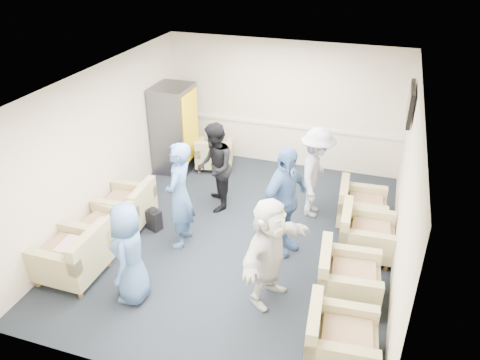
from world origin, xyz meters
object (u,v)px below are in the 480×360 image
(armchair_right_near, at_px, (337,341))
(person_back_right, at_px, (316,173))
(armchair_left_near, at_px, (74,257))
(armchair_left_far, at_px, (129,207))
(person_front_left, at_px, (129,253))
(person_back_left, at_px, (215,168))
(armchair_right_far, at_px, (359,208))
(armchair_corner, at_px, (214,155))
(armchair_left_mid, at_px, (105,231))
(person_mid_right, at_px, (284,202))
(person_mid_left, at_px, (180,195))
(person_front_right, at_px, (269,252))
(armchair_right_midfar, at_px, (363,235))
(vending_machine, at_px, (175,129))
(armchair_right_midnear, at_px, (345,279))

(armchair_right_near, bearing_deg, person_back_right, 10.26)
(armchair_left_near, relative_size, armchair_left_far, 1.04)
(person_front_left, relative_size, person_back_left, 0.91)
(armchair_right_far, height_order, armchair_corner, armchair_right_far)
(armchair_left_near, relative_size, armchair_left_mid, 1.01)
(person_mid_right, bearing_deg, person_mid_left, 125.25)
(person_mid_left, xyz_separation_m, person_back_right, (1.91, 1.56, -0.07))
(person_front_right, bearing_deg, armchair_left_mid, 101.62)
(armchair_left_mid, relative_size, person_mid_left, 0.50)
(person_mid_left, bearing_deg, armchair_left_far, -106.71)
(person_front_left, bearing_deg, person_mid_left, 162.76)
(armchair_right_midfar, height_order, person_mid_right, person_mid_right)
(armchair_corner, height_order, vending_machine, vending_machine)
(armchair_corner, distance_m, person_front_right, 4.20)
(armchair_right_midnear, xyz_separation_m, person_back_right, (-0.81, 2.07, 0.50))
(armchair_left_mid, distance_m, armchair_right_midfar, 4.15)
(armchair_left_mid, relative_size, armchair_right_midfar, 1.03)
(person_front_left, xyz_separation_m, person_back_left, (0.25, 2.62, 0.08))
(armchair_left_far, xyz_separation_m, person_front_left, (1.01, -1.65, 0.42))
(armchair_left_near, height_order, armchair_right_far, armchair_left_near)
(armchair_corner, distance_m, person_back_right, 2.69)
(person_mid_left, relative_size, person_back_right, 1.08)
(vending_machine, bearing_deg, armchair_left_far, -87.18)
(person_back_right, height_order, person_mid_right, person_mid_right)
(armchair_left_far, xyz_separation_m, armchair_right_midfar, (3.99, 0.40, 0.00))
(armchair_corner, bearing_deg, person_back_left, 97.18)
(vending_machine, height_order, person_mid_left, vending_machine)
(person_mid_left, distance_m, person_front_right, 1.90)
(armchair_right_far, distance_m, person_mid_left, 3.15)
(armchair_left_near, height_order, armchair_left_far, armchair_left_near)
(armchair_corner, bearing_deg, vending_machine, 3.44)
(armchair_left_far, relative_size, armchair_corner, 0.95)
(person_mid_left, relative_size, person_back_left, 1.09)
(armchair_right_midfar, xyz_separation_m, person_front_right, (-1.17, -1.49, 0.47))
(armchair_right_far, relative_size, person_back_right, 0.52)
(armchair_left_mid, bearing_deg, person_back_right, 131.97)
(armchair_corner, bearing_deg, person_mid_left, 85.19)
(armchair_right_midfar, relative_size, person_mid_left, 0.48)
(person_front_right, bearing_deg, armchair_right_far, -5.54)
(person_mid_left, relative_size, person_mid_right, 0.98)
(armchair_right_near, distance_m, person_back_left, 3.93)
(armchair_left_mid, distance_m, person_back_left, 2.20)
(person_mid_left, bearing_deg, armchair_corner, -174.74)
(person_front_right, bearing_deg, person_mid_right, 21.82)
(person_mid_right, distance_m, person_front_right, 1.16)
(armchair_corner, xyz_separation_m, vending_machine, (-0.77, -0.25, 0.62))
(armchair_right_near, bearing_deg, armchair_left_mid, 69.05)
(armchair_right_near, xyz_separation_m, person_front_left, (-2.88, 0.25, 0.42))
(armchair_right_midnear, height_order, armchair_right_midfar, armchair_right_midnear)
(person_back_left, relative_size, person_front_right, 1.03)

